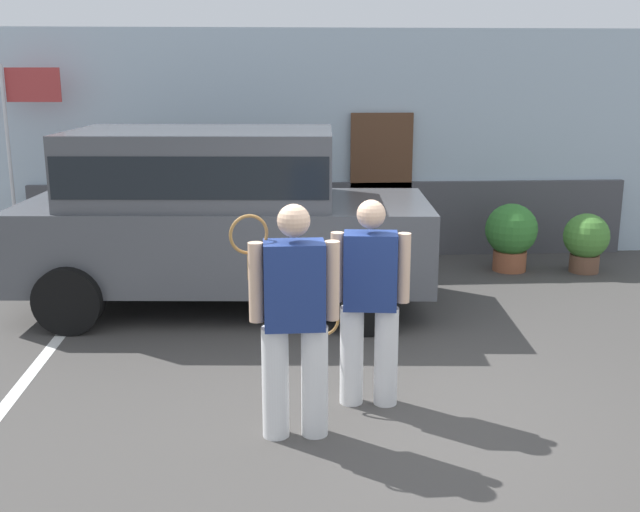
# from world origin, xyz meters

# --- Properties ---
(ground_plane) EXTENTS (40.00, 40.00, 0.00)m
(ground_plane) POSITION_xyz_m (0.00, 0.00, 0.00)
(ground_plane) COLOR #423F3D
(parking_stripe_0) EXTENTS (0.12, 4.40, 0.01)m
(parking_stripe_0) POSITION_xyz_m (-3.10, 1.50, 0.00)
(parking_stripe_0) COLOR silver
(parking_stripe_0) RESTS_ON ground_plane
(house_frontage) EXTENTS (10.39, 0.40, 3.27)m
(house_frontage) POSITION_xyz_m (0.01, 5.62, 1.54)
(house_frontage) COLOR silver
(house_frontage) RESTS_ON ground_plane
(parked_suv) EXTENTS (4.72, 2.43, 2.05)m
(parked_suv) POSITION_xyz_m (-1.50, 3.09, 1.15)
(parked_suv) COLOR #4C4F54
(parked_suv) RESTS_ON ground_plane
(tennis_player_man) EXTENTS (0.79, 0.28, 1.78)m
(tennis_player_man) POSITION_xyz_m (-0.72, -0.20, 0.93)
(tennis_player_man) COLOR white
(tennis_player_man) RESTS_ON ground_plane
(tennis_player_woman) EXTENTS (0.88, 0.31, 1.71)m
(tennis_player_woman) POSITION_xyz_m (-0.10, 0.33, 0.89)
(tennis_player_woman) COLOR white
(tennis_player_woman) RESTS_ON ground_plane
(potted_plant_by_porch) EXTENTS (0.71, 0.71, 0.93)m
(potted_plant_by_porch) POSITION_xyz_m (2.39, 4.45, 0.52)
(potted_plant_by_porch) COLOR #9E5638
(potted_plant_by_porch) RESTS_ON ground_plane
(potted_plant_secondary) EXTENTS (0.61, 0.61, 0.81)m
(potted_plant_secondary) POSITION_xyz_m (3.39, 4.31, 0.45)
(potted_plant_secondary) COLOR brown
(potted_plant_secondary) RESTS_ON ground_plane
(flag_pole) EXTENTS (0.80, 0.11, 2.78)m
(flag_pole) POSITION_xyz_m (-4.24, 5.09, 1.94)
(flag_pole) COLOR silver
(flag_pole) RESTS_ON ground_plane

